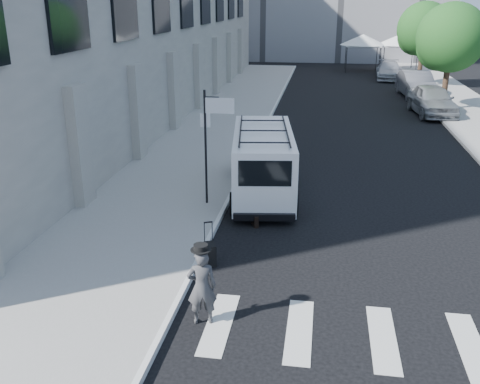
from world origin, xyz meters
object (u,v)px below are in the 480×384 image
(businessman, at_px, (202,287))
(parked_car_c, at_px, (389,71))
(cargo_van, at_px, (263,161))
(parked_car_b, at_px, (416,84))
(suitcase, at_px, (210,254))
(briefcase, at_px, (255,220))
(parked_car_a, at_px, (432,100))

(businessman, distance_m, parked_car_c, 36.80)
(parked_car_c, bearing_deg, cargo_van, -100.40)
(parked_car_b, height_order, parked_car_c, parked_car_b)
(parked_car_b, bearing_deg, suitcase, -112.83)
(briefcase, height_order, cargo_van, cargo_van)
(suitcase, distance_m, cargo_van, 5.36)
(parked_car_c, bearing_deg, parked_car_b, -80.39)
(parked_car_b, bearing_deg, parked_car_a, -94.38)
(businessman, height_order, parked_car_c, businessman)
(parked_car_c, bearing_deg, parked_car_a, -83.03)
(briefcase, distance_m, parked_car_b, 24.20)
(briefcase, bearing_deg, parked_car_b, 49.17)
(businessman, relative_size, suitcase, 1.49)
(briefcase, relative_size, parked_car_a, 0.09)
(briefcase, bearing_deg, cargo_van, 69.87)
(businessman, bearing_deg, suitcase, -95.15)
(briefcase, distance_m, parked_car_c, 31.83)
(parked_car_a, bearing_deg, parked_car_b, 84.73)
(parked_car_c, bearing_deg, suitcase, -99.41)
(suitcase, bearing_deg, businessman, -104.61)
(parked_car_a, height_order, parked_car_c, parked_car_a)
(businessman, relative_size, briefcase, 3.64)
(businessman, xyz_separation_m, parked_car_c, (7.24, 36.08, -0.10))
(suitcase, relative_size, cargo_van, 0.18)
(cargo_van, height_order, parked_car_a, cargo_van)
(briefcase, distance_m, cargo_van, 2.86)
(briefcase, bearing_deg, suitcase, -128.81)
(briefcase, relative_size, parked_car_b, 0.09)
(suitcase, relative_size, parked_car_b, 0.21)
(briefcase, height_order, suitcase, suitcase)
(suitcase, relative_size, parked_car_c, 0.22)
(briefcase, xyz_separation_m, parked_car_c, (6.84, 31.08, 0.53))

